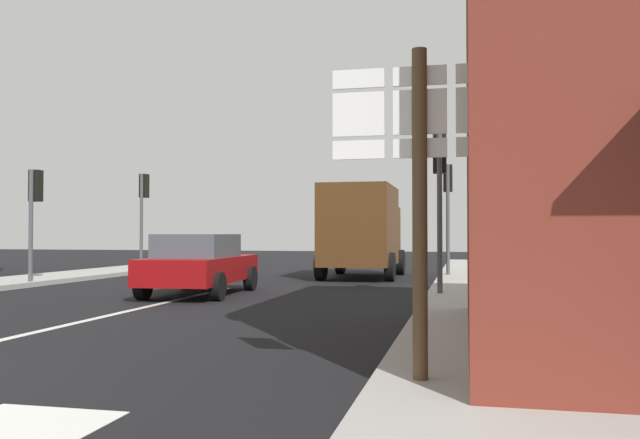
% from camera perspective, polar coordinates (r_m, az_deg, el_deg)
% --- Properties ---
extents(ground_plane, '(80.00, 80.00, 0.00)m').
position_cam_1_polar(ground_plane, '(16.21, -10.41, -6.47)').
color(ground_plane, black).
extents(sidewalk_right, '(2.44, 44.00, 0.14)m').
position_cam_1_polar(sidewalk_right, '(12.94, 14.13, -7.46)').
color(sidewalk_right, '#9E9B96').
rests_on(sidewalk_right, ground).
extents(lane_centre_stripe, '(0.16, 12.00, 0.01)m').
position_cam_1_polar(lane_centre_stripe, '(12.64, -17.57, -7.89)').
color(lane_centre_stripe, silver).
rests_on(lane_centre_stripe, ground).
extents(sedan_far, '(2.16, 4.29, 1.47)m').
position_cam_1_polar(sedan_far, '(16.15, -10.41, -3.78)').
color(sedan_far, maroon).
rests_on(sedan_far, ground).
extents(delivery_truck, '(2.49, 5.01, 3.05)m').
position_cam_1_polar(delivery_truck, '(22.10, 3.68, -0.81)').
color(delivery_truck, '#4C2D14').
rests_on(delivery_truck, ground).
extents(route_sign_post, '(1.66, 0.14, 3.20)m').
position_cam_1_polar(route_sign_post, '(6.17, 8.68, 3.64)').
color(route_sign_post, brown).
rests_on(route_sign_post, ground).
extents(traffic_light_near_left, '(0.30, 0.49, 3.30)m').
position_cam_1_polar(traffic_light_near_left, '(20.38, -23.58, 1.57)').
color(traffic_light_near_left, '#47474C').
rests_on(traffic_light_near_left, ground).
extents(traffic_light_far_right, '(0.30, 0.49, 3.78)m').
position_cam_1_polar(traffic_light_far_right, '(22.15, 11.06, 2.18)').
color(traffic_light_far_right, '#47474C').
rests_on(traffic_light_far_right, ground).
extents(traffic_light_near_right, '(0.30, 0.49, 3.77)m').
position_cam_1_polar(traffic_light_near_right, '(15.24, 10.37, 3.69)').
color(traffic_light_near_right, '#47474C').
rests_on(traffic_light_near_right, ground).
extents(traffic_light_far_left, '(0.30, 0.49, 3.76)m').
position_cam_1_polar(traffic_light_far_left, '(25.88, -15.11, 1.68)').
color(traffic_light_far_left, '#47474C').
rests_on(traffic_light_far_left, ground).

